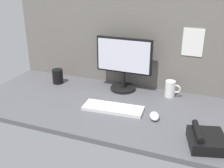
{
  "coord_description": "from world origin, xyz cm",
  "views": [
    {
      "loc": [
        56.1,
        -146.6,
        80.12
      ],
      "look_at": [
        -0.8,
        0.0,
        14.0
      ],
      "focal_mm": 44.01,
      "sensor_mm": 36.0,
      "label": 1
    }
  ],
  "objects": [
    {
      "name": "mug_ceramic_white",
      "position": [
        31.57,
        25.06,
        5.62
      ],
      "size": [
        10.47,
        6.71,
        11.17
      ],
      "color": "white",
      "rests_on": "ground_plane"
    },
    {
      "name": "cubicle_wall_back",
      "position": [
        0.07,
        37.5,
        34.43
      ],
      "size": [
        180.0,
        5.5,
        68.85
      ],
      "color": "slate",
      "rests_on": "ground_plane"
    },
    {
      "name": "ground_plane",
      "position": [
        0.0,
        0.0,
        -1.5
      ],
      "size": [
        180.0,
        80.0,
        3.0
      ],
      "primitive_type": "cube",
      "color": "#515156"
    },
    {
      "name": "desk_phone",
      "position": [
        57.94,
        -24.94,
        3.19
      ],
      "size": [
        21.4,
        22.8,
        8.8
      ],
      "color": "black",
      "rests_on": "ground_plane"
    },
    {
      "name": "mug_black_travel",
      "position": [
        -51.97,
        18.16,
        5.4
      ],
      "size": [
        7.89,
        7.89,
        10.8
      ],
      "color": "black",
      "rests_on": "ground_plane"
    },
    {
      "name": "mouse",
      "position": [
        28.66,
        -8.39,
        1.7
      ],
      "size": [
        8.13,
        10.81,
        3.4
      ],
      "primitive_type": "ellipsoid",
      "rotation": [
        0.0,
        0.0,
        0.29
      ],
      "color": "silver",
      "rests_on": "ground_plane"
    },
    {
      "name": "keyboard",
      "position": [
        2.45,
        -6.85,
        1.0
      ],
      "size": [
        37.81,
        15.52,
        2.0
      ],
      "primitive_type": "cube",
      "rotation": [
        0.0,
        0.0,
        0.07
      ],
      "color": "silver",
      "rests_on": "ground_plane"
    },
    {
      "name": "monitor",
      "position": [
        -2.0,
        25.11,
        20.55
      ],
      "size": [
        39.51,
        18.0,
        37.45
      ],
      "color": "black",
      "rests_on": "ground_plane"
    }
  ]
}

